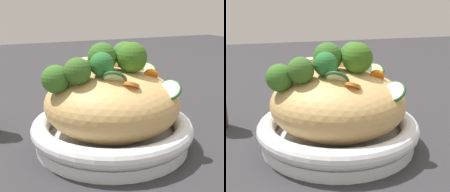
{
  "view_description": "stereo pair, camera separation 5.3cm",
  "coord_description": "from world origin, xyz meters",
  "views": [
    {
      "loc": [
        0.46,
        -0.2,
        0.24
      ],
      "look_at": [
        0.0,
        0.0,
        0.09
      ],
      "focal_mm": 49.89,
      "sensor_mm": 36.0,
      "label": 1
    },
    {
      "loc": [
        0.48,
        -0.16,
        0.24
      ],
      "look_at": [
        0.0,
        0.0,
        0.09
      ],
      "focal_mm": 49.89,
      "sensor_mm": 36.0,
      "label": 2
    }
  ],
  "objects": [
    {
      "name": "zucchini_slices",
      "position": [
        0.04,
        0.04,
        0.12
      ],
      "size": [
        0.12,
        0.13,
        0.05
      ],
      "color": "beige",
      "rests_on": "serving_bowl"
    },
    {
      "name": "chicken_chunks",
      "position": [
        -0.05,
        -0.01,
        0.13
      ],
      "size": [
        0.06,
        0.09,
        0.03
      ],
      "color": "beige",
      "rests_on": "serving_bowl"
    },
    {
      "name": "serving_bowl",
      "position": [
        0.0,
        0.0,
        0.03
      ],
      "size": [
        0.28,
        0.28,
        0.05
      ],
      "color": "white",
      "rests_on": "ground_plane"
    },
    {
      "name": "noodle_heap",
      "position": [
        -0.0,
        -0.0,
        0.08
      ],
      "size": [
        0.23,
        0.23,
        0.13
      ],
      "color": "tan",
      "rests_on": "serving_bowl"
    },
    {
      "name": "broccoli_florets",
      "position": [
        0.0,
        -0.01,
        0.15
      ],
      "size": [
        0.12,
        0.2,
        0.08
      ],
      "color": "#8DAE6B",
      "rests_on": "serving_bowl"
    },
    {
      "name": "ground_plane",
      "position": [
        0.0,
        0.0,
        0.0
      ],
      "size": [
        3.0,
        3.0,
        0.0
      ],
      "primitive_type": "plane",
      "color": "#2F2D31"
    },
    {
      "name": "carrot_coins",
      "position": [
        0.02,
        0.01,
        0.13
      ],
      "size": [
        0.14,
        0.11,
        0.03
      ],
      "color": "orange",
      "rests_on": "serving_bowl"
    }
  ]
}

